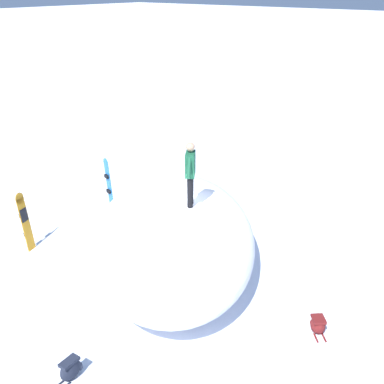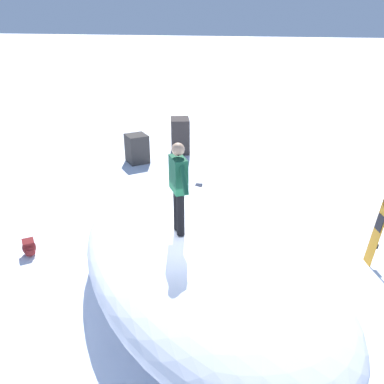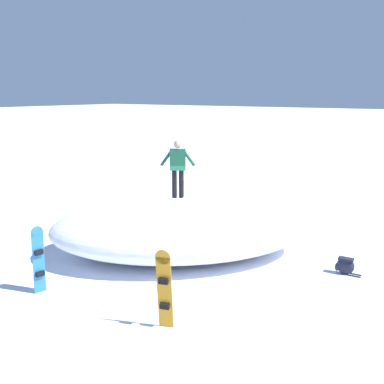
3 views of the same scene
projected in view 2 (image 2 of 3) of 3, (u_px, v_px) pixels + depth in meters
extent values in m
plane|color=white|center=(169.00, 300.00, 7.54)|extent=(240.00, 240.00, 0.00)
ellipsoid|color=white|center=(201.00, 261.00, 7.40)|extent=(8.21, 7.84, 1.56)
cylinder|color=black|center=(181.00, 214.00, 6.63)|extent=(0.14, 0.14, 0.80)
cylinder|color=black|center=(177.00, 209.00, 6.80)|extent=(0.14, 0.14, 0.80)
cube|color=#195638|center=(178.00, 174.00, 6.42)|extent=(0.49, 0.43, 0.60)
sphere|color=tan|center=(178.00, 149.00, 6.24)|extent=(0.22, 0.22, 0.22)
cylinder|color=#195638|center=(184.00, 178.00, 6.13)|extent=(0.37, 0.28, 0.50)
cylinder|color=#195638|center=(173.00, 165.00, 6.67)|extent=(0.37, 0.28, 0.50)
cube|color=orange|center=(376.00, 234.00, 8.37)|extent=(0.34, 0.26, 1.53)
cube|color=black|center=(380.00, 223.00, 8.25)|extent=(0.25, 0.12, 0.37)
cube|color=black|center=(382.00, 223.00, 8.26)|extent=(0.21, 0.14, 0.12)
cube|color=black|center=(375.00, 245.00, 8.48)|extent=(0.21, 0.14, 0.12)
ellipsoid|color=#1E2333|center=(198.00, 192.00, 11.70)|extent=(0.45, 0.26, 0.43)
ellipsoid|color=#2B3144|center=(197.00, 197.00, 11.55)|extent=(0.14, 0.19, 0.21)
cube|color=#1E2333|center=(198.00, 187.00, 11.62)|extent=(0.38, 0.22, 0.06)
cylinder|color=#1E2333|center=(202.00, 195.00, 11.99)|extent=(0.31, 0.06, 0.04)
cylinder|color=#1E2333|center=(198.00, 195.00, 12.01)|extent=(0.31, 0.06, 0.04)
ellipsoid|color=maroon|center=(29.00, 247.00, 8.94)|extent=(0.47, 0.47, 0.36)
ellipsoid|color=maroon|center=(30.00, 253.00, 8.83)|extent=(0.23, 0.24, 0.17)
cube|color=maroon|center=(28.00, 242.00, 8.88)|extent=(0.40, 0.39, 0.06)
cylinder|color=maroon|center=(33.00, 248.00, 9.20)|extent=(0.21, 0.20, 0.04)
cylinder|color=maroon|center=(26.00, 250.00, 9.14)|extent=(0.21, 0.20, 0.04)
cube|color=#3D3936|center=(137.00, 149.00, 14.57)|extent=(1.07, 1.07, 1.07)
cube|color=#3D3633|center=(180.00, 136.00, 15.60)|extent=(1.17, 1.01, 1.40)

